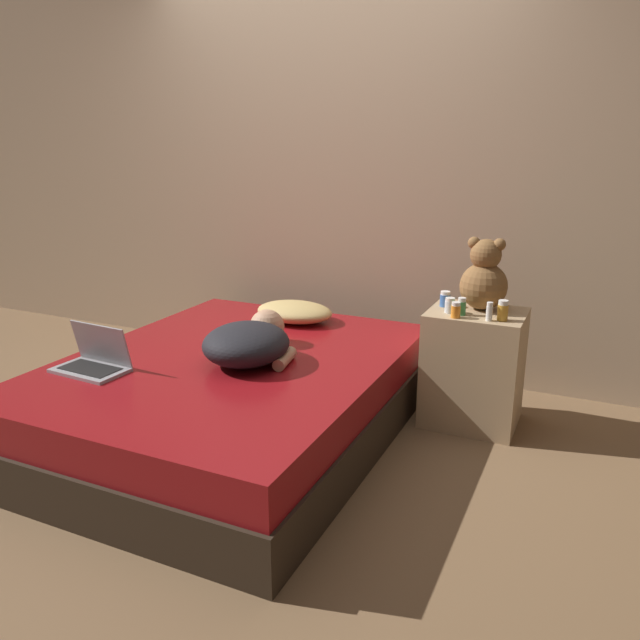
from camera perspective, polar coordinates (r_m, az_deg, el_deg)
ground_plane at (r=3.34m, az=-7.86°, el=-10.22°), size 12.00×12.00×0.00m
wall_back at (r=4.12m, az=1.26°, el=13.77°), size 8.00×0.06×2.60m
bed at (r=3.25m, az=-8.00°, el=-6.95°), size 1.56×1.99×0.42m
nightstand at (r=3.42m, az=13.83°, el=-4.26°), size 0.49×0.41×0.62m
pillow at (r=3.76m, az=-2.35°, el=0.76°), size 0.47×0.34×0.12m
person_lying at (r=3.11m, az=-6.42°, el=-1.96°), size 0.50×0.67×0.20m
laptop at (r=3.16m, az=-19.95°, el=-3.46°), size 0.36×0.23×0.22m
teddy_bear at (r=3.34m, az=14.77°, el=3.69°), size 0.25×0.25×0.38m
bottle_white at (r=3.16m, az=15.23°, el=0.73°), size 0.03×0.03×0.09m
bottle_clear at (r=3.26m, az=11.79°, el=1.31°), size 0.05×0.05×0.08m
bottle_blue at (r=3.38m, az=11.37°, el=1.89°), size 0.05×0.05×0.08m
bottle_amber at (r=3.18m, az=16.37°, el=0.82°), size 0.05×0.05×0.10m
bottle_orange at (r=3.18m, az=12.31°, el=0.89°), size 0.05×0.05×0.08m
bottle_green at (r=3.23m, az=12.83°, el=1.20°), size 0.04×0.04×0.09m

